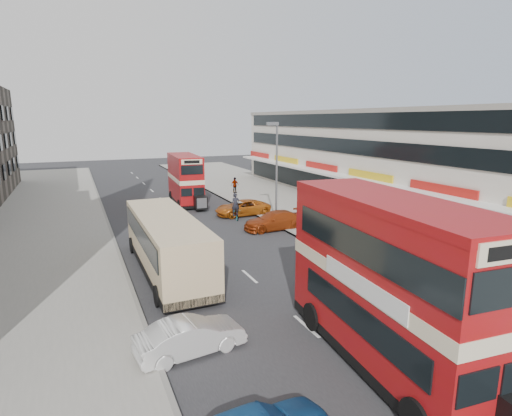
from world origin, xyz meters
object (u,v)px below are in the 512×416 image
street_lamp (276,165)px  pedestrian_near (327,225)px  bus_main (390,282)px  pedestrian_far (235,185)px  car_right_b (243,208)px  coach (167,242)px  car_right_a (274,221)px  cyclist (236,210)px  car_left_front (191,337)px  bus_second (185,179)px

street_lamp → pedestrian_near: 6.70m
bus_main → pedestrian_far: bearing=-97.1°
street_lamp → bus_main: size_ratio=0.78×
bus_main → car_right_b: bus_main is taller
coach → car_right_a: coach is taller
street_lamp → coach: 13.15m
street_lamp → cyclist: bearing=136.5°
street_lamp → car_right_b: size_ratio=1.67×
car_left_front → pedestrian_near: bearing=-57.4°
bus_second → pedestrian_far: bus_second is taller
street_lamp → car_left_front: 20.06m
bus_second → coach: bearing=76.4°
bus_main → pedestrian_near: 15.72m
coach → car_right_a: size_ratio=2.28×
bus_second → coach: 19.24m
car_left_front → pedestrian_near: pedestrian_near is taller
bus_main → street_lamp: bearing=-100.6°
bus_second → pedestrian_far: (6.35, 2.81, -1.44)m
bus_second → pedestrian_far: 7.09m
bus_main → coach: size_ratio=0.94×
car_right_a → pedestrian_near: 4.27m
bus_main → coach: bearing=-61.8°
pedestrian_near → bus_main: bearing=60.8°
car_right_a → cyclist: size_ratio=2.16×
bus_second → pedestrian_near: bus_second is taller
pedestrian_far → cyclist: size_ratio=0.79×
bus_main → coach: bus_main is taller
cyclist → pedestrian_far: bearing=75.9°
bus_second → cyclist: bus_second is taller
car_left_front → cyclist: (8.83, 18.41, 0.15)m
bus_main → pedestrian_far: 33.76m
street_lamp → pedestrian_near: street_lamp is taller
street_lamp → pedestrian_far: 14.31m
street_lamp → bus_second: (-4.66, 10.91, -2.30)m
pedestrian_near → pedestrian_far: pedestrian_far is taller
coach → pedestrian_near: (11.94, 2.19, -0.81)m
street_lamp → car_left_front: bearing=-125.4°
bus_main → car_right_b: (3.88, 22.91, -2.30)m
car_left_front → cyclist: bearing=-32.8°
street_lamp → pedestrian_far: street_lamp is taller
car_left_front → pedestrian_far: 32.46m
car_right_b → cyclist: bearing=-42.7°
car_right_b → pedestrian_far: bearing=162.5°
coach → pedestrian_near: bearing=10.3°
bus_main → bus_second: size_ratio=1.20×
street_lamp → coach: bearing=-144.4°
bus_main → bus_second: bus_main is taller
bus_main → car_right_a: size_ratio=2.15×
bus_second → car_right_b: (3.24, -7.26, -1.80)m
cyclist → pedestrian_near: bearing=-55.5°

